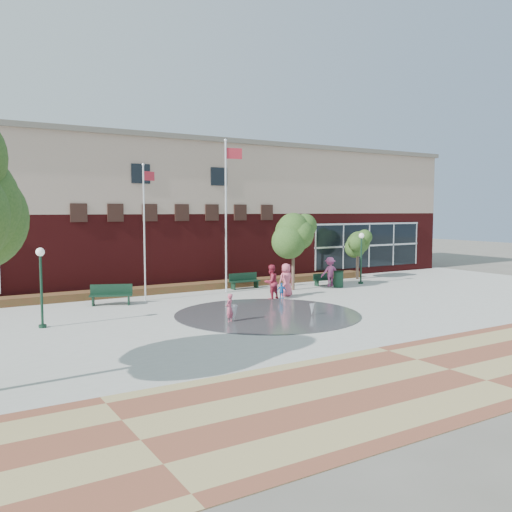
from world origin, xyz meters
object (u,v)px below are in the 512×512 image
flagpole_left (145,225)px  child_splash (229,308)px  flagpole_right (227,207)px  trash_can (338,279)px  bench_left (111,299)px

flagpole_left → child_splash: (1.08, -7.11, -3.35)m
child_splash → flagpole_right: bearing=-155.3°
trash_can → flagpole_left: bearing=172.8°
bench_left → child_splash: bearing=-42.6°
trash_can → child_splash: size_ratio=0.84×
flagpole_right → bench_left: bearing=-164.7°
flagpole_left → flagpole_right: 5.11m
flagpole_right → bench_left: flagpole_right is taller
bench_left → flagpole_right: bearing=29.3°
bench_left → trash_can: bench_left is taller
flagpole_left → trash_can: flagpole_left is taller
flagpole_right → bench_left: size_ratio=4.12×
trash_can → flagpole_right: bearing=164.7°
flagpole_right → trash_can: flagpole_right is taller
trash_can → child_splash: (-10.68, -5.62, 0.09)m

